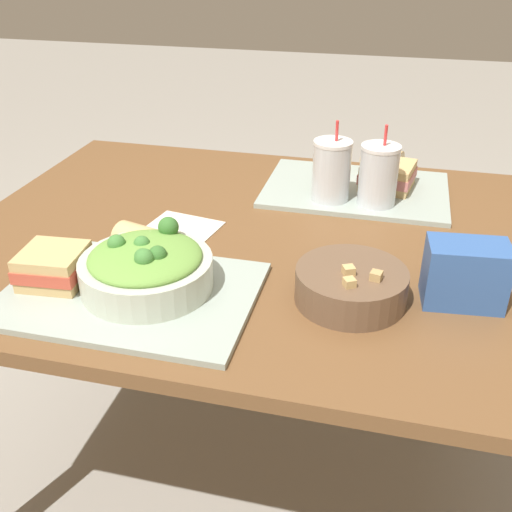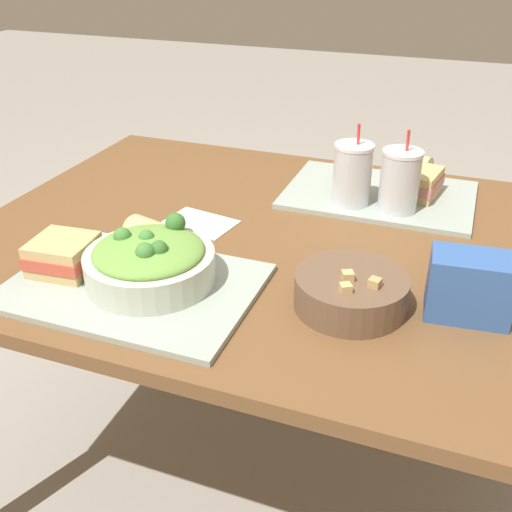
# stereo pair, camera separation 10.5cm
# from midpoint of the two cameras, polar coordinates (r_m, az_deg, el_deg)

# --- Properties ---
(ground_plane) EXTENTS (12.00, 12.00, 0.00)m
(ground_plane) POSITION_cam_midpoint_polar(r_m,az_deg,el_deg) (1.77, 2.87, -19.35)
(ground_plane) COLOR gray
(dining_table) EXTENTS (1.31, 1.01, 0.73)m
(dining_table) POSITION_cam_midpoint_polar(r_m,az_deg,el_deg) (1.36, 3.53, -1.25)
(dining_table) COLOR brown
(dining_table) RESTS_ON ground_plane
(tray_near) EXTENTS (0.45, 0.32, 0.01)m
(tray_near) POSITION_cam_midpoint_polar(r_m,az_deg,el_deg) (1.13, -8.96, -2.90)
(tray_near) COLOR #99A89E
(tray_near) RESTS_ON dining_table
(tray_far) EXTENTS (0.45, 0.32, 0.01)m
(tray_far) POSITION_cam_midpoint_polar(r_m,az_deg,el_deg) (1.54, 13.60, 5.65)
(tray_far) COLOR #99A89E
(tray_far) RESTS_ON dining_table
(salad_bowl) EXTENTS (0.24, 0.24, 0.10)m
(salad_bowl) POSITION_cam_midpoint_polar(r_m,az_deg,el_deg) (1.11, -7.41, -0.49)
(salad_bowl) COLOR beige
(salad_bowl) RESTS_ON tray_near
(soup_bowl) EXTENTS (0.20, 0.20, 0.08)m
(soup_bowl) POSITION_cam_midpoint_polar(r_m,az_deg,el_deg) (1.07, 11.83, -3.31)
(soup_bowl) COLOR brown
(soup_bowl) RESTS_ON dining_table
(sandwich_near) EXTENTS (0.12, 0.12, 0.06)m
(sandwich_near) POSITION_cam_midpoint_polar(r_m,az_deg,el_deg) (1.18, -15.46, 0.03)
(sandwich_near) COLOR tan
(sandwich_near) RESTS_ON tray_near
(baguette_near) EXTENTS (0.14, 0.10, 0.07)m
(baguette_near) POSITION_cam_midpoint_polar(r_m,az_deg,el_deg) (1.21, -7.11, 1.67)
(baguette_near) COLOR tan
(baguette_near) RESTS_ON tray_near
(sandwich_far) EXTENTS (0.14, 0.14, 0.06)m
(sandwich_far) POSITION_cam_midpoint_polar(r_m,az_deg,el_deg) (1.54, 16.61, 6.78)
(sandwich_far) COLOR tan
(sandwich_far) RESTS_ON tray_far
(baguette_far) EXTENTS (0.11, 0.09, 0.07)m
(baguette_far) POSITION_cam_midpoint_polar(r_m,az_deg,el_deg) (1.63, 16.37, 8.15)
(baguette_far) COLOR tan
(baguette_far) RESTS_ON tray_far
(drink_cup_dark) EXTENTS (0.09, 0.09, 0.20)m
(drink_cup_dark) POSITION_cam_midpoint_polar(r_m,az_deg,el_deg) (1.43, 11.25, 7.44)
(drink_cup_dark) COLOR silver
(drink_cup_dark) RESTS_ON tray_far
(drink_cup_red) EXTENTS (0.09, 0.09, 0.19)m
(drink_cup_red) POSITION_cam_midpoint_polar(r_m,az_deg,el_deg) (1.42, 15.60, 6.70)
(drink_cup_red) COLOR silver
(drink_cup_red) RESTS_ON tray_far
(chip_bag) EXTENTS (0.15, 0.10, 0.12)m
(chip_bag) POSITION_cam_midpoint_polar(r_m,az_deg,el_deg) (1.10, 22.34, -2.79)
(chip_bag) COLOR #335BA3
(chip_bag) RESTS_ON dining_table
(napkin_folded) EXTENTS (0.17, 0.13, 0.00)m
(napkin_folded) POSITION_cam_midpoint_polar(r_m,az_deg,el_deg) (1.36, -3.18, 3.10)
(napkin_folded) COLOR silver
(napkin_folded) RESTS_ON dining_table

